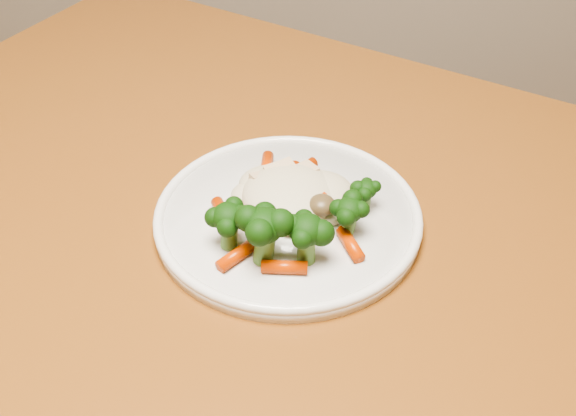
% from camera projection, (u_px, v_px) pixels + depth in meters
% --- Properties ---
extents(dining_table, '(1.33, 1.13, 0.75)m').
position_uv_depth(dining_table, '(306.00, 317.00, 0.75)').
color(dining_table, brown).
rests_on(dining_table, ground).
extents(plate, '(0.26, 0.26, 0.01)m').
position_uv_depth(plate, '(288.00, 219.00, 0.70)').
color(plate, white).
rests_on(plate, dining_table).
extents(meal, '(0.16, 0.18, 0.05)m').
position_uv_depth(meal, '(289.00, 208.00, 0.67)').
color(meal, beige).
rests_on(meal, plate).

